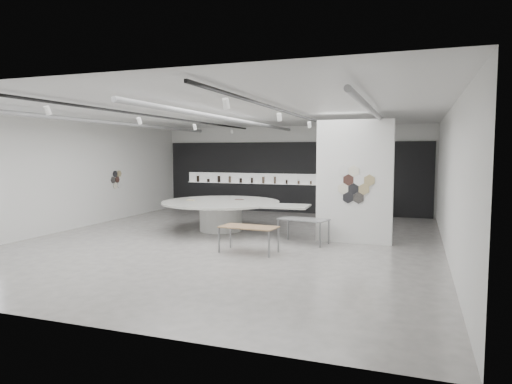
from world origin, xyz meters
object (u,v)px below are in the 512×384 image
(sample_table_wood, at_px, (249,228))
(sample_table_stone, at_px, (303,221))
(partition_column, at_px, (354,182))
(display_island, at_px, (223,211))
(kitchen_counter, at_px, (361,205))

(sample_table_wood, bearing_deg, sample_table_stone, 57.40)
(partition_column, height_order, sample_table_stone, partition_column)
(sample_table_wood, distance_m, sample_table_stone, 2.00)
(sample_table_wood, relative_size, sample_table_stone, 1.02)
(display_island, xyz_separation_m, sample_table_wood, (2.00, -2.88, -0.01))
(partition_column, height_order, kitchen_counter, partition_column)
(partition_column, distance_m, display_island, 4.62)
(display_island, relative_size, sample_table_stone, 3.44)
(sample_table_wood, height_order, kitchen_counter, kitchen_counter)
(partition_column, distance_m, kitchen_counter, 5.71)
(display_island, bearing_deg, partition_column, -10.10)
(partition_column, bearing_deg, sample_table_stone, -154.46)
(partition_column, xyz_separation_m, sample_table_stone, (-1.36, -0.65, -1.14))
(display_island, height_order, sample_table_wood, display_island)
(sample_table_stone, relative_size, kitchen_counter, 0.85)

